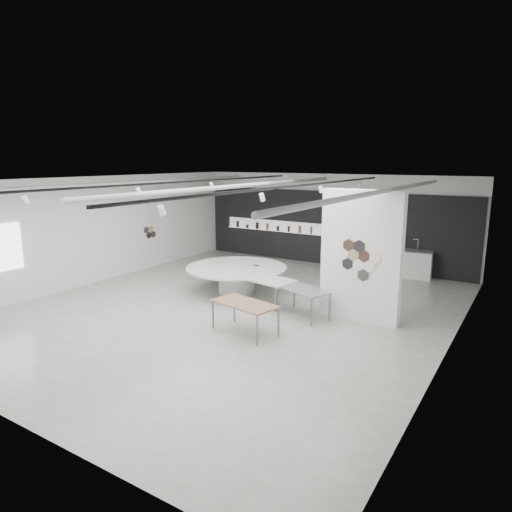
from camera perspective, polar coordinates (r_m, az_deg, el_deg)
The scene contains 7 objects.
room at distance 13.35m, azimuth -3.14°, elevation 2.03°, with size 12.02×14.02×3.82m.
back_wall_display at distance 19.43m, azimuth 8.81°, elevation 3.44°, with size 11.80×0.27×3.10m.
partition_column at distance 12.66m, azimuth 12.99°, elevation -0.07°, with size 2.20×0.38×3.60m.
display_island at distance 15.30m, azimuth -2.29°, elevation -2.47°, with size 4.56×3.96×0.87m.
sample_table_wood at distance 11.67m, azimuth -1.41°, elevation -6.16°, with size 1.85×1.20×0.80m.
sample_table_stone at distance 12.96m, azimuth 5.82°, elevation -4.39°, with size 1.74×1.30×0.81m.
kitchen_counter at distance 18.17m, azimuth 18.30°, elevation -0.88°, with size 1.91×0.91×1.45m.
Camera 1 is at (7.51, -10.73, 4.37)m, focal length 32.00 mm.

